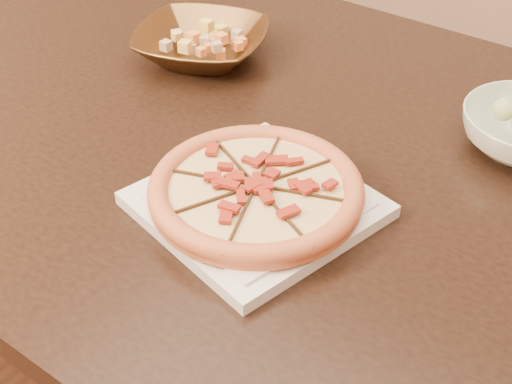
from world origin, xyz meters
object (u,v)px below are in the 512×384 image
(dining_table, at_px, (262,178))
(bronze_bowl, at_px, (202,44))
(pizza, at_px, (256,190))
(plate, at_px, (256,204))

(dining_table, relative_size, bronze_bowl, 6.87)
(pizza, distance_m, bronze_bowl, 0.43)
(dining_table, distance_m, pizza, 0.23)
(plate, relative_size, bronze_bowl, 1.40)
(dining_table, distance_m, plate, 0.22)
(plate, bearing_deg, pizza, 137.94)
(dining_table, xyz_separation_m, bronze_bowl, (-0.22, 0.13, 0.12))
(dining_table, relative_size, plate, 4.91)
(dining_table, bearing_deg, pizza, -57.20)
(plate, bearing_deg, bronze_bowl, 138.07)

